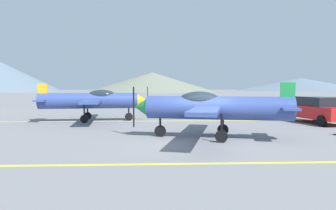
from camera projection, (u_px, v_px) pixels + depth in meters
ground_plane at (201, 145)px, 12.41m from camera, size 400.00×400.00×0.00m
apron_line_near at (216, 164)px, 9.42m from camera, size 80.00×0.16×0.01m
apron_line_far at (181, 121)px, 20.99m from camera, size 80.00×0.16×0.01m
airplane_near at (212, 107)px, 13.92m from camera, size 7.11×8.07×2.43m
airplane_mid at (93, 100)px, 20.79m from camera, size 7.07×8.13×2.43m
car_sedan at (318, 110)px, 19.63m from camera, size 2.58×4.54×1.62m
hill_centerleft at (152, 82)px, 129.24m from camera, size 50.83×50.83×7.82m
hill_centerright at (300, 84)px, 167.65m from camera, size 67.01×67.01×6.50m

